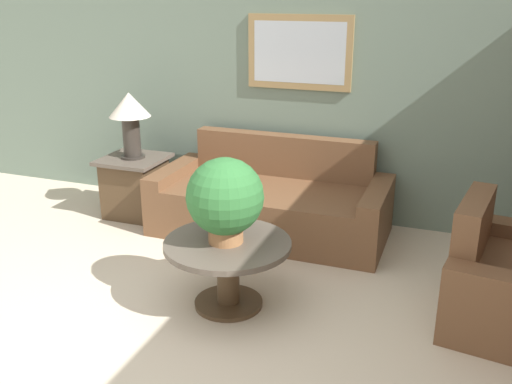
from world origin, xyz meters
TOP-DOWN VIEW (x-y plane):
  - wall_back at (0.00, 2.94)m, footprint 7.52×0.09m
  - couch_main at (0.08, 2.39)m, footprint 2.08×0.95m
  - coffee_table at (0.23, 1.05)m, footprint 0.87×0.87m
  - side_table at (-1.30, 2.32)m, footprint 0.58×0.58m
  - table_lamp at (-1.30, 2.32)m, footprint 0.39×0.39m
  - potted_plant_on_table at (0.22, 1.04)m, footprint 0.52×0.52m

SIDE VIEW (x-z plane):
  - couch_main at x=0.08m, z-range -0.14..0.68m
  - side_table at x=-1.30m, z-range 0.01..0.59m
  - coffee_table at x=0.23m, z-range 0.11..0.60m
  - potted_plant_on_table at x=0.22m, z-range 0.51..1.10m
  - table_lamp at x=-1.30m, z-range 0.70..1.33m
  - wall_back at x=0.00m, z-range 0.01..2.61m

